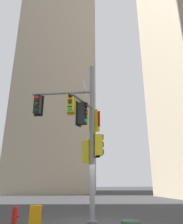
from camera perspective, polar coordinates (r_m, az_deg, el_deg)
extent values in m
cube|color=tan|center=(42.35, -9.98, 9.85)|extent=(13.38, 13.38, 43.34)
cylinder|color=gray|center=(10.09, 0.19, -6.74)|extent=(0.22, 0.22, 7.66)
cylinder|color=#595B5E|center=(10.02, 0.21, -28.24)|extent=(0.40, 0.40, 0.16)
cylinder|color=gray|center=(11.08, -8.08, 5.14)|extent=(3.07, 1.09, 0.12)
cylinder|color=gray|center=(9.57, -2.53, 2.99)|extent=(1.38, 1.80, 0.12)
cube|color=yellow|center=(10.92, -5.55, 1.99)|extent=(0.47, 0.17, 1.14)
cube|color=yellow|center=(10.75, -5.75, 2.35)|extent=(0.43, 0.43, 1.00)
cylinder|color=#360605|center=(10.70, -5.91, 4.48)|extent=(0.21, 0.12, 0.20)
cube|color=black|center=(10.74, -5.89, 5.08)|extent=(0.23, 0.14, 0.02)
cylinder|color=#3C2C06|center=(10.56, -5.97, 2.73)|extent=(0.21, 0.12, 0.20)
cube|color=black|center=(10.60, -5.95, 3.34)|extent=(0.23, 0.14, 0.02)
cylinder|color=#19C672|center=(10.44, -6.03, 0.94)|extent=(0.21, 0.12, 0.20)
cube|color=black|center=(10.48, -6.02, 1.57)|extent=(0.23, 0.14, 0.02)
cube|color=black|center=(11.39, -14.22, 1.61)|extent=(0.47, 0.17, 1.14)
cube|color=black|center=(11.23, -14.54, 1.94)|extent=(0.43, 0.43, 1.00)
cylinder|color=red|center=(11.18, -14.75, 3.98)|extent=(0.21, 0.12, 0.20)
cube|color=black|center=(11.22, -14.71, 4.56)|extent=(0.23, 0.14, 0.02)
cylinder|color=#3C2C06|center=(11.05, -14.89, 2.30)|extent=(0.21, 0.12, 0.20)
cube|color=black|center=(11.09, -14.85, 2.89)|extent=(0.23, 0.14, 0.02)
cylinder|color=#06311C|center=(10.94, -15.04, 0.59)|extent=(0.21, 0.12, 0.20)
cube|color=black|center=(10.97, -15.00, 1.19)|extent=(0.23, 0.14, 0.02)
cube|color=black|center=(9.46, -3.61, -0.58)|extent=(0.31, 0.40, 1.14)
cube|color=black|center=(9.37, -2.58, -0.42)|extent=(0.48, 0.48, 1.00)
cylinder|color=#360605|center=(9.40, -1.47, 1.76)|extent=(0.17, 0.20, 0.20)
cube|color=black|center=(9.44, -1.43, 2.45)|extent=(0.19, 0.22, 0.02)
cylinder|color=#3C2C06|center=(9.28, -1.49, -0.26)|extent=(0.17, 0.20, 0.20)
cube|color=black|center=(9.32, -1.45, 0.44)|extent=(0.19, 0.22, 0.02)
cylinder|color=#19C672|center=(9.18, -1.51, -2.34)|extent=(0.17, 0.20, 0.20)
cube|color=black|center=(9.21, -1.47, -1.62)|extent=(0.19, 0.22, 0.02)
cube|color=yellow|center=(10.39, 0.50, -2.37)|extent=(0.39, 0.33, 1.14)
cube|color=yellow|center=(10.55, 0.98, -2.63)|extent=(0.48, 0.48, 1.00)
cylinder|color=#360605|center=(10.82, 1.46, -1.10)|extent=(0.19, 0.17, 0.20)
cube|color=black|center=(10.86, 1.47, -0.50)|extent=(0.21, 0.20, 0.02)
cylinder|color=#3C2C06|center=(10.72, 1.47, -2.88)|extent=(0.19, 0.17, 0.20)
cube|color=black|center=(10.76, 1.48, -2.27)|extent=(0.21, 0.20, 0.02)
cylinder|color=#19C672|center=(10.64, 1.49, -4.70)|extent=(0.19, 0.17, 0.20)
cube|color=black|center=(10.67, 1.50, -4.08)|extent=(0.21, 0.20, 0.02)
cube|color=yellow|center=(10.03, 0.89, -9.05)|extent=(0.07, 0.48, 1.14)
cube|color=yellow|center=(10.05, 1.98, -9.06)|extent=(0.37, 0.37, 1.00)
cylinder|color=red|center=(10.15, 3.08, -7.13)|extent=(0.08, 0.20, 0.20)
cube|color=black|center=(10.17, 3.10, -6.47)|extent=(0.09, 0.23, 0.02)
cylinder|color=#3C2C06|center=(10.09, 3.12, -9.08)|extent=(0.08, 0.20, 0.20)
cube|color=black|center=(10.11, 3.14, -8.41)|extent=(0.09, 0.23, 0.02)
cylinder|color=#06311C|center=(10.03, 3.15, -11.05)|extent=(0.08, 0.20, 0.20)
cube|color=black|center=(10.05, 3.17, -10.37)|extent=(0.09, 0.23, 0.02)
cube|color=yellow|center=(10.04, -0.38, -10.76)|extent=(0.38, 0.34, 1.14)
cube|color=yellow|center=(10.15, -1.25, -10.84)|extent=(0.48, 0.48, 1.00)
cylinder|color=#360605|center=(10.33, -2.13, -9.00)|extent=(0.19, 0.18, 0.20)
cube|color=black|center=(10.35, -2.14, -8.35)|extent=(0.21, 0.20, 0.02)
cylinder|color=#3C2C06|center=(10.28, -2.15, -10.93)|extent=(0.19, 0.18, 0.20)
cube|color=black|center=(10.30, -2.17, -10.27)|extent=(0.21, 0.20, 0.02)
cylinder|color=#19C672|center=(10.24, -2.17, -12.87)|extent=(0.19, 0.18, 0.20)
cube|color=black|center=(10.25, -2.19, -12.20)|extent=(0.21, 0.20, 0.02)
cube|color=white|center=(10.91, -1.67, 6.27)|extent=(0.42, 1.36, 0.28)
cube|color=#19479E|center=(10.91, -1.67, 6.27)|extent=(0.41, 1.32, 0.24)
cube|color=red|center=(10.48, 0.85, -2.07)|extent=(0.46, 0.47, 0.80)
cube|color=white|center=(10.48, 0.85, -2.07)|extent=(0.43, 0.44, 0.76)
cube|color=black|center=(10.11, 1.18, -10.47)|extent=(0.28, 0.54, 0.72)
cube|color=white|center=(10.11, 1.18, -10.47)|extent=(0.26, 0.51, 0.68)
cylinder|color=red|center=(10.80, -20.38, -25.43)|extent=(0.22, 0.22, 0.56)
sphere|color=red|center=(10.76, -20.17, -23.65)|extent=(0.23, 0.23, 0.23)
cylinder|color=red|center=(10.78, -19.44, -25.39)|extent=(0.10, 0.09, 0.09)
cube|color=orange|center=(8.89, -15.20, -26.48)|extent=(0.44, 0.36, 0.91)
cube|color=black|center=(8.86, -13.48, -25.43)|extent=(0.01, 0.29, 0.33)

